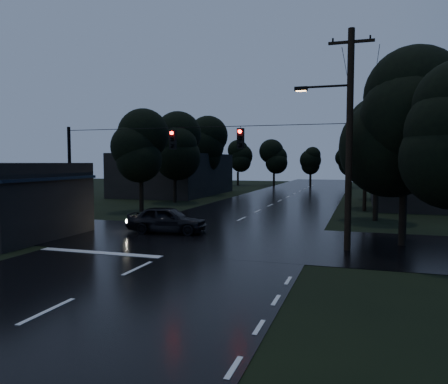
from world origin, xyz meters
The scene contains 17 objects.
ground centered at (0.00, 0.00, 0.00)m, with size 160.00×160.00×0.00m, color black.
main_road centered at (0.00, 30.00, 0.00)m, with size 12.00×120.00×0.02m, color black.
cross_street centered at (0.00, 12.00, 0.00)m, with size 60.00×9.00×0.02m, color black.
building_far_right centered at (14.00, 34.00, 2.20)m, with size 10.00×14.00×4.40m, color black.
building_far_left centered at (-14.00, 40.00, 2.50)m, with size 10.00×16.00×5.00m, color black.
utility_pole_main centered at (7.41, 11.00, 5.26)m, with size 3.50×0.30×10.00m.
utility_pole_far centered at (8.30, 28.00, 3.88)m, with size 2.00×0.30×7.50m.
anchor_pole_left centered at (-7.50, 11.00, 3.00)m, with size 0.18×0.18×6.00m, color black.
span_signals centered at (0.56, 10.99, 5.24)m, with size 15.00×0.37×1.12m.
tree_corner_near centered at (10.00, 13.00, 5.99)m, with size 4.48×4.48×9.44m.
tree_left_a centered at (-9.00, 22.00, 5.24)m, with size 3.92×3.92×8.26m.
tree_left_b centered at (-9.60, 30.00, 5.62)m, with size 4.20×4.20×8.85m.
tree_left_c centered at (-10.20, 40.00, 5.99)m, with size 4.48×4.48×9.44m.
tree_right_a centered at (9.00, 22.00, 5.62)m, with size 4.20×4.20×8.85m.
tree_right_b centered at (9.60, 30.00, 5.99)m, with size 4.48×4.48×9.44m.
tree_right_c centered at (10.20, 40.00, 6.37)m, with size 4.76×4.76×10.03m.
car centered at (-2.48, 12.97, 0.77)m, with size 1.82×4.53×1.54m, color black.
Camera 1 is at (8.11, -9.61, 4.09)m, focal length 35.00 mm.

